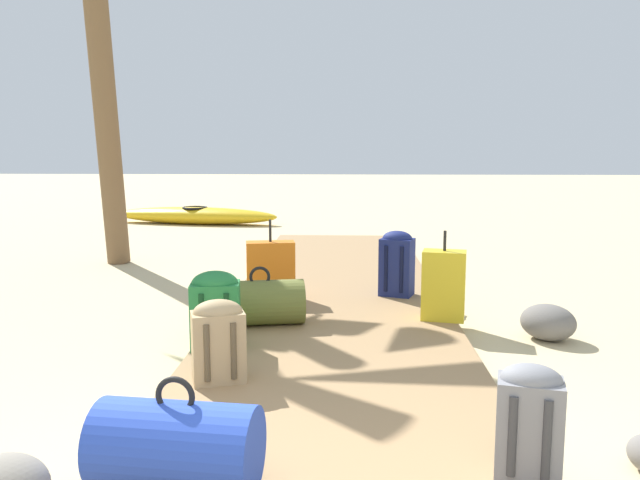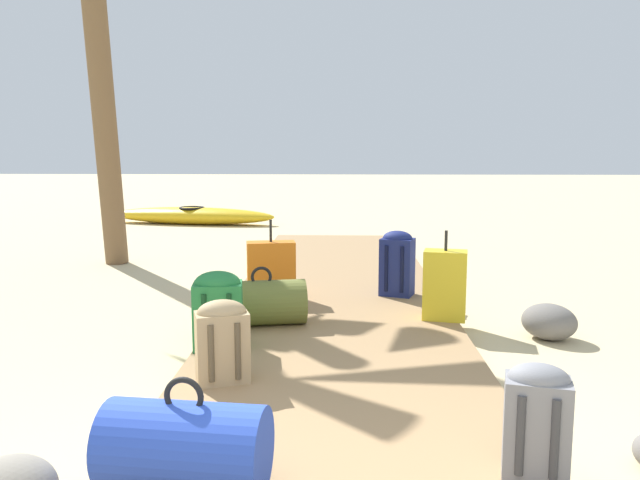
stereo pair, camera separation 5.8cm
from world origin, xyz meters
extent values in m
plane|color=#CCB789|center=(0.00, 3.35, 0.00)|extent=(60.00, 60.00, 0.00)
cube|color=#9E7A51|center=(0.00, 4.18, 0.04)|extent=(1.95, 8.36, 0.08)
cube|color=slate|center=(0.86, 0.95, 0.29)|extent=(0.30, 0.25, 0.42)
ellipsoid|color=slate|center=(0.86, 0.95, 0.50)|extent=(0.29, 0.23, 0.13)
cylinder|color=#3A3A3D|center=(0.77, 0.87, 0.29)|extent=(0.04, 0.04, 0.34)
cylinder|color=#3A3A3D|center=(0.90, 0.84, 0.29)|extent=(0.04, 0.04, 0.34)
cube|color=tan|center=(-0.66, 1.99, 0.29)|extent=(0.35, 0.28, 0.42)
ellipsoid|color=tan|center=(-0.66, 1.99, 0.50)|extent=(0.33, 0.26, 0.15)
cylinder|color=brown|center=(-0.70, 1.87, 0.29)|extent=(0.05, 0.05, 0.34)
cylinder|color=brown|center=(-0.56, 1.92, 0.29)|extent=(0.05, 0.05, 0.34)
cube|color=#237538|center=(-0.81, 2.63, 0.31)|extent=(0.36, 0.29, 0.46)
ellipsoid|color=#237538|center=(-0.81, 2.63, 0.54)|extent=(0.34, 0.28, 0.17)
cylinder|color=#113A1C|center=(-0.88, 2.49, 0.31)|extent=(0.04, 0.04, 0.36)
cylinder|color=#113A1C|center=(-0.71, 2.51, 0.31)|extent=(0.04, 0.04, 0.36)
cube|color=navy|center=(0.56, 4.26, 0.35)|extent=(0.35, 0.31, 0.54)
ellipsoid|color=navy|center=(0.56, 4.26, 0.62)|extent=(0.33, 0.29, 0.15)
cylinder|color=black|center=(0.45, 4.18, 0.35)|extent=(0.05, 0.05, 0.43)
cylinder|color=black|center=(0.59, 4.13, 0.35)|extent=(0.05, 0.05, 0.43)
cube|color=gold|center=(0.87, 3.43, 0.36)|extent=(0.38, 0.28, 0.56)
cylinder|color=black|center=(0.87, 3.43, 0.72)|extent=(0.02, 0.02, 0.16)
cylinder|color=#2847B7|center=(-0.58, 0.78, 0.26)|extent=(0.69, 0.43, 0.36)
torus|color=black|center=(-0.58, 0.78, 0.47)|extent=(0.17, 0.04, 0.16)
cube|color=orange|center=(-0.60, 4.06, 0.35)|extent=(0.46, 0.27, 0.53)
cylinder|color=black|center=(-0.60, 4.06, 0.71)|extent=(0.02, 0.02, 0.20)
cylinder|color=olive|center=(-0.58, 3.21, 0.26)|extent=(0.74, 0.47, 0.35)
torus|color=black|center=(-0.58, 3.21, 0.46)|extent=(0.17, 0.05, 0.16)
cylinder|color=brown|center=(-2.81, 5.99, 2.21)|extent=(0.28, 0.79, 4.42)
ellipsoid|color=gold|center=(-2.83, 10.43, 0.16)|extent=(3.33, 1.17, 0.32)
torus|color=black|center=(-2.83, 10.43, 0.31)|extent=(0.56, 0.56, 0.05)
ellipsoid|color=slate|center=(1.63, 3.16, 0.14)|extent=(0.55, 0.54, 0.28)
camera|label=1|loc=(0.10, -1.60, 1.45)|focal=35.67mm
camera|label=2|loc=(0.04, -1.60, 1.45)|focal=35.67mm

